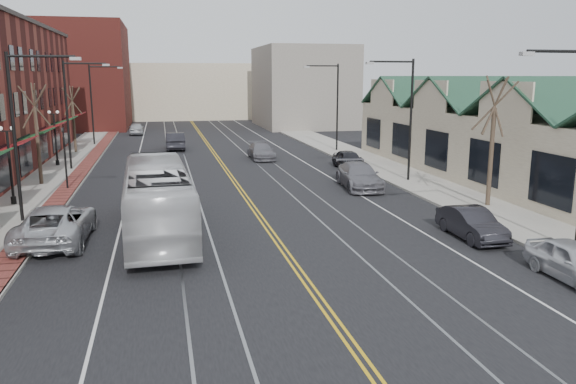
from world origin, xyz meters
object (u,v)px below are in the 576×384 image
parked_suv (56,224)px  parked_car_a (575,262)px  parked_car_d (349,160)px  parked_car_b (472,224)px  parked_car_c (359,176)px  transit_bus (158,199)px

parked_suv → parked_car_a: size_ratio=1.46×
parked_car_a → parked_car_d: parked_car_d is taller
parked_car_b → parked_car_c: bearing=95.4°
parked_car_b → parked_car_d: (0.85, 19.15, 0.04)m
parked_car_a → parked_car_d: (0.11, 24.69, 0.02)m
transit_bus → parked_car_a: transit_bus is taller
transit_bus → parked_car_b: size_ratio=2.82×
transit_bus → parked_car_c: bearing=-148.9°
parked_suv → parked_car_a: 20.53m
parked_car_a → parked_car_b: bearing=98.0°
transit_bus → parked_car_a: size_ratio=2.84×
transit_bus → parked_car_d: size_ratio=2.77×
parked_suv → parked_car_b: bearing=171.1°
parked_car_c → parked_car_d: size_ratio=1.30×
transit_bus → parked_car_d: bearing=-134.7°
parked_suv → parked_car_b: 18.07m
transit_bus → parked_car_d: (14.30, 15.39, -0.91)m
transit_bus → parked_car_d: 21.03m
parked_car_a → transit_bus: bearing=147.2°
parked_car_b → parked_car_d: parked_car_d is taller
parked_suv → parked_car_b: parked_suv is taller
parked_car_d → parked_car_b: bearing=-92.8°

